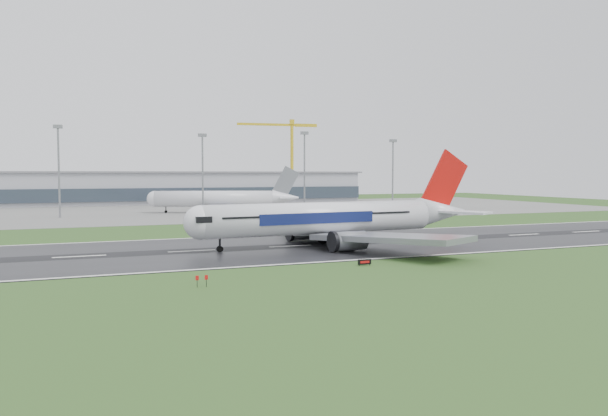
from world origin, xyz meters
name	(u,v)px	position (x,y,z in m)	size (l,w,h in m)	color
ground	(192,251)	(0.00, 0.00, 0.00)	(520.00, 520.00, 0.00)	#274A1B
runway	(192,251)	(0.00, 0.00, 0.05)	(400.00, 45.00, 0.10)	black
apron	(131,211)	(0.00, 125.00, 0.04)	(400.00, 130.00, 0.08)	slate
terminal	(119,189)	(0.00, 185.00, 7.50)	(240.00, 36.00, 15.00)	#93949D
main_airliner	(340,198)	(30.33, -1.70, 9.71)	(65.11, 62.01, 19.22)	white
parked_airliner	(221,190)	(30.51, 103.94, 8.52)	(57.62, 53.64, 16.89)	silver
tower_crane	(292,160)	(94.85, 200.00, 22.54)	(45.75, 2.50, 45.09)	gold
runway_sign	(365,262)	(22.59, -27.32, 0.52)	(2.30, 0.26, 1.04)	black
floodmast_2	(59,173)	(-25.11, 100.00, 14.85)	(0.64, 0.64, 29.70)	gray
floodmast_3	(203,176)	(23.01, 100.00, 14.00)	(0.64, 0.64, 27.99)	gray
floodmast_4	(304,173)	(62.76, 100.00, 14.90)	(0.64, 0.64, 29.79)	gray
floodmast_5	(393,176)	(102.01, 100.00, 13.82)	(0.64, 0.64, 27.63)	gray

